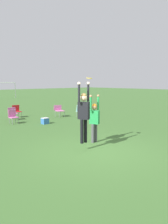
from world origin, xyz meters
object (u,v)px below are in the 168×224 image
object	(u,v)px
person_jumping	(84,111)
camping_chair_0	(13,112)
camping_chair_1	(13,116)
camping_chair_4	(17,110)
camping_chair_5	(79,110)
camping_chair_3	(59,110)
cooler_box	(45,121)
frisbee	(89,78)
person_defending	(94,118)

from	to	relation	value
person_jumping	camping_chair_0	size ratio (longest dim) A/B	2.72
camping_chair_1	person_jumping	bearing A→B (deg)	88.64
camping_chair_4	camping_chair_5	world-z (taller)	camping_chair_5
person_jumping	camping_chair_4	world-z (taller)	person_jumping
camping_chair_5	camping_chair_3	bearing A→B (deg)	-63.24
person_jumping	camping_chair_0	world-z (taller)	person_jumping
person_jumping	camping_chair_4	bearing A→B (deg)	-34.23
camping_chair_0	camping_chair_1	bearing A→B (deg)	74.20
camping_chair_1	cooler_box	bearing A→B (deg)	135.67
frisbee	camping_chair_4	xyz separation A→B (m)	(1.19, 8.38, -2.11)
camping_chair_1	camping_chair_5	bearing A→B (deg)	171.38
person_defending	camping_chair_3	size ratio (longest dim) A/B	2.39
frisbee	camping_chair_1	distance (m)	6.74
person_jumping	cooler_box	bearing A→B (deg)	-41.96
frisbee	camping_chair_0	size ratio (longest dim) A/B	0.27
camping_chair_5	camping_chair_4	bearing A→B (deg)	-59.84
person_jumping	person_defending	xyz separation A→B (m)	(1.01, 0.44, -0.42)
camping_chair_3	camping_chair_5	size ratio (longest dim) A/B	0.96
camping_chair_4	camping_chair_5	xyz separation A→B (m)	(3.32, -2.86, 0.00)
camping_chair_1	camping_chair_3	world-z (taller)	camping_chair_1
person_jumping	camping_chair_3	bearing A→B (deg)	-53.75
camping_chair_0	cooler_box	bearing A→B (deg)	115.54
person_defending	camping_chair_5	xyz separation A→B (m)	(3.93, 5.25, -0.53)
camping_chair_3	camping_chair_5	distance (m)	1.44
camping_chair_0	camping_chair_3	distance (m)	3.14
camping_chair_1	cooler_box	world-z (taller)	camping_chair_1
camping_chair_1	camping_chair_5	size ratio (longest dim) A/B	0.96
camping_chair_3	camping_chair_4	distance (m)	2.94
camping_chair_0	frisbee	bearing A→B (deg)	94.88
camping_chair_0	camping_chair_3	bearing A→B (deg)	169.24
frisbee	camping_chair_1	size ratio (longest dim) A/B	0.27
cooler_box	camping_chair_3	bearing A→B (deg)	34.97
camping_chair_5	cooler_box	bearing A→B (deg)	-9.91
person_jumping	cooler_box	xyz separation A→B (m)	(1.73, 5.17, -1.26)
person_defending	camping_chair_3	world-z (taller)	person_defending
camping_chair_3	camping_chair_0	bearing A→B (deg)	1.01
person_defending	cooler_box	size ratio (longest dim) A/B	5.18
person_jumping	camping_chair_3	world-z (taller)	person_jumping
person_defending	camping_chair_0	world-z (taller)	person_defending
person_defending	camping_chair_4	distance (m)	8.15
camping_chair_3	cooler_box	size ratio (longest dim) A/B	2.17
frisbee	camping_chair_3	xyz separation A→B (m)	(3.47, 6.53, -2.11)
frisbee	camping_chair_1	world-z (taller)	frisbee
camping_chair_0	camping_chair_1	size ratio (longest dim) A/B	0.99
person_defending	camping_chair_0	bearing A→B (deg)	156.97
person_jumping	camping_chair_3	size ratio (longest dim) A/B	2.69
person_defending	camping_chair_3	xyz separation A→B (m)	(2.90, 6.26, -0.52)
frisbee	camping_chair_4	world-z (taller)	frisbee
person_defending	cooler_box	bearing A→B (deg)	147.89
camping_chair_4	camping_chair_3	bearing A→B (deg)	150.87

